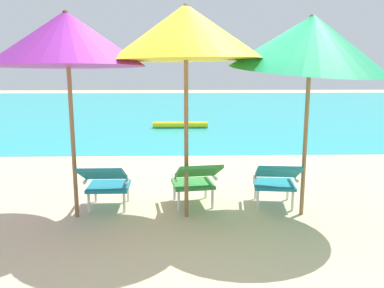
% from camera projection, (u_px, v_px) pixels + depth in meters
% --- Properties ---
extents(ground_plane, '(40.00, 40.00, 0.00)m').
position_uv_depth(ground_plane, '(188.00, 147.00, 9.04)').
color(ground_plane, beige).
extents(ocean_band, '(40.00, 18.00, 0.01)m').
position_uv_depth(ocean_band, '(184.00, 108.00, 17.02)').
color(ocean_band, '#28B2B7').
rests_on(ocean_band, ground_plane).
extents(swim_buoy, '(1.60, 0.18, 0.18)m').
position_uv_depth(swim_buoy, '(180.00, 125.00, 11.68)').
color(swim_buoy, yellow).
rests_on(swim_buoy, ocean_band).
extents(lounge_chair_left, '(0.56, 0.88, 0.68)m').
position_uv_depth(lounge_chair_left, '(106.00, 181.00, 5.01)').
color(lounge_chair_left, teal).
rests_on(lounge_chair_left, ground_plane).
extents(lounge_chair_center, '(0.66, 0.94, 0.68)m').
position_uv_depth(lounge_chair_center, '(195.00, 178.00, 5.12)').
color(lounge_chair_center, '#338E3D').
rests_on(lounge_chair_center, ground_plane).
extents(lounge_chair_right, '(0.63, 0.93, 0.68)m').
position_uv_depth(lounge_chair_right, '(276.00, 179.00, 5.10)').
color(lounge_chair_right, teal).
rests_on(lounge_chair_right, ground_plane).
extents(beach_umbrella_left, '(2.03, 2.05, 2.46)m').
position_uv_depth(beach_umbrella_left, '(67.00, 39.00, 4.51)').
color(beach_umbrella_left, olive).
rests_on(beach_umbrella_left, ground_plane).
extents(beach_umbrella_center, '(2.41, 2.41, 2.52)m').
position_uv_depth(beach_umbrella_center, '(186.00, 32.00, 4.50)').
color(beach_umbrella_center, olive).
rests_on(beach_umbrella_center, ground_plane).
extents(beach_umbrella_right, '(2.59, 2.60, 2.47)m').
position_uv_depth(beach_umbrella_right, '(311.00, 43.00, 4.60)').
color(beach_umbrella_right, olive).
rests_on(beach_umbrella_right, ground_plane).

